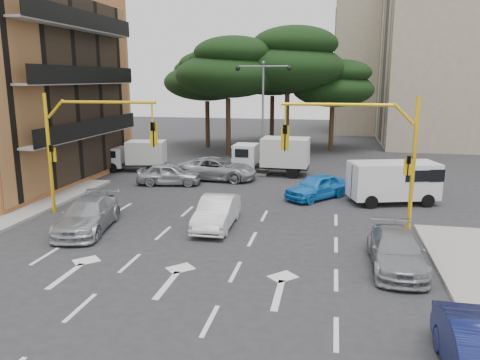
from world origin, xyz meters
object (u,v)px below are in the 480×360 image
object	(u,v)px
car_silver_parked	(396,251)
car_silver_cross_a	(217,169)
signal_mast_right	(371,145)
car_silver_wagon	(88,215)
street_lamp_center	(263,96)
box_truck_b	(272,156)
signal_mast_left	(81,138)
box_truck_a	(135,156)
van_white	(393,182)
car_blue_compact	(317,186)
car_silver_cross_b	(169,174)
car_white_hatch	(217,212)

from	to	relation	value
car_silver_parked	car_silver_cross_a	bearing A→B (deg)	126.21
signal_mast_right	car_silver_wagon	world-z (taller)	signal_mast_right
street_lamp_center	box_truck_b	size ratio (longest dim) A/B	1.45
signal_mast_left	box_truck_a	distance (m)	11.68
street_lamp_center	box_truck_b	world-z (taller)	street_lamp_center
street_lamp_center	car_silver_parked	distance (m)	20.11
signal_mast_left	car_silver_cross_a	distance (m)	10.80
car_silver_cross_a	van_white	xyz separation A→B (m)	(10.89, -4.02, 0.41)
car_silver_wagon	box_truck_a	bearing A→B (deg)	95.01
signal_mast_left	van_white	size ratio (longest dim) A/B	1.30
street_lamp_center	car_silver_cross_a	bearing A→B (deg)	-117.10
car_blue_compact	signal_mast_right	bearing A→B (deg)	-26.85
signal_mast_right	car_blue_compact	world-z (taller)	signal_mast_right
car_blue_compact	box_truck_b	size ratio (longest dim) A/B	0.76
car_silver_cross_b	box_truck_a	xyz separation A→B (m)	(-4.00, 3.91, 0.41)
signal_mast_right	van_white	size ratio (longest dim) A/B	1.30
car_white_hatch	van_white	distance (m)	10.32
signal_mast_left	box_truck_a	xyz separation A→B (m)	(-2.20, 11.13, -2.78)
car_silver_cross_a	signal_mast_right	bearing A→B (deg)	-132.36
car_silver_cross_a	signal_mast_left	bearing A→B (deg)	157.82
signal_mast_right	box_truck_a	distance (m)	19.53
car_silver_wagon	box_truck_b	world-z (taller)	box_truck_b
car_silver_wagon	box_truck_b	distance (m)	15.41
signal_mast_right	van_white	distance (m)	6.22
street_lamp_center	van_white	world-z (taller)	street_lamp_center
car_white_hatch	box_truck_b	bearing A→B (deg)	84.66
van_white	street_lamp_center	bearing A→B (deg)	-151.77
signal_mast_right	car_blue_compact	size ratio (longest dim) A/B	1.47
car_silver_parked	box_truck_a	bearing A→B (deg)	137.05
car_silver_cross_a	box_truck_b	size ratio (longest dim) A/B	0.99
car_blue_compact	car_silver_cross_a	world-z (taller)	car_silver_cross_a
car_blue_compact	car_silver_cross_b	world-z (taller)	car_blue_compact
signal_mast_left	car_silver_wagon	distance (m)	4.12
car_silver_wagon	van_white	world-z (taller)	van_white
signal_mast_left	car_white_hatch	bearing A→B (deg)	-5.49
van_white	box_truck_a	distance (m)	18.44
signal_mast_left	car_blue_compact	xyz separation A→B (m)	(11.22, 5.52, -3.19)
street_lamp_center	car_silver_wagon	xyz separation A→B (m)	(-5.45, -16.25, -4.73)
street_lamp_center	box_truck_b	distance (m)	4.80
signal_mast_left	box_truck_a	bearing A→B (deg)	101.16
car_silver_wagon	box_truck_b	xyz separation A→B (m)	(6.45, 13.98, 0.62)
signal_mast_left	box_truck_b	xyz separation A→B (m)	(7.80, 11.74, -2.56)
signal_mast_right	car_white_hatch	size ratio (longest dim) A/B	1.41
street_lamp_center	car_silver_parked	size ratio (longest dim) A/B	1.74
car_silver_parked	car_silver_wagon	bearing A→B (deg)	171.75
signal_mast_left	car_blue_compact	size ratio (longest dim) A/B	1.47
car_silver_parked	van_white	xyz separation A→B (m)	(0.90, 9.31, 0.51)
box_truck_a	car_silver_cross_a	bearing A→B (deg)	-115.43
signal_mast_right	car_silver_cross_b	distance (m)	14.20
street_lamp_center	car_silver_cross_b	size ratio (longest dim) A/B	1.91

